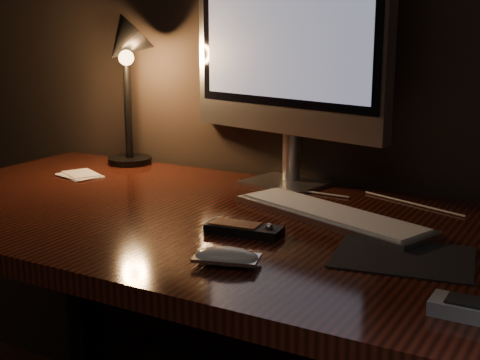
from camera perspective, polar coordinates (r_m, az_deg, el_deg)
The scene contains 9 objects.
desk at distance 1.44m, azimuth 1.15°, elevation -7.65°, with size 1.60×0.75×0.75m.
monitor at distance 1.58m, azimuth 4.02°, elevation 11.72°, with size 0.54×0.20×0.58m.
keyboard at distance 1.36m, azimuth 7.75°, elevation -2.91°, with size 0.45×0.12×0.02m, color silver.
mousepad at distance 1.16m, azimuth 13.78°, elevation -6.40°, with size 0.23×0.18×0.00m, color black.
mouse at distance 1.10m, azimuth -1.15°, elevation -6.74°, with size 0.11×0.06×0.02m, color white.
media_remote at distance 1.25m, azimuth 0.35°, elevation -4.21°, with size 0.15×0.07×0.03m.
papers at distance 1.77m, azimuth -13.51°, elevation 0.44°, with size 0.12×0.08×0.01m, color white.
desk_lamp at distance 1.81m, azimuth -9.74°, elevation 9.62°, with size 0.21×0.22×0.41m.
cable at distance 1.52m, azimuth 9.30°, elevation -1.49°, with size 0.00×0.00×0.53m, color white.
Camera 1 is at (0.64, 0.75, 1.14)m, focal length 50.00 mm.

